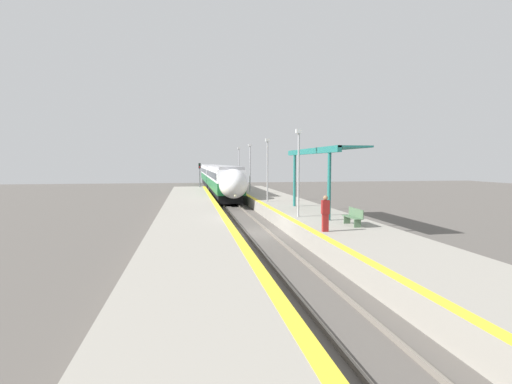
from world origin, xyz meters
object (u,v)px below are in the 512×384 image
(train, at_px, (216,176))
(lamppost_mid, at_px, (267,166))
(lamppost_farthest, at_px, (239,164))
(railway_signal, at_px, (200,175))
(lamppost_far, at_px, (250,165))
(person_waiting, at_px, (325,213))
(platform_bench, at_px, (354,216))
(lamppost_near, at_px, (299,167))

(train, bearing_deg, lamppost_mid, -84.23)
(train, height_order, lamppost_farthest, lamppost_farthest)
(lamppost_mid, bearing_deg, lamppost_farthest, 90.00)
(railway_signal, bearing_deg, lamppost_far, -65.81)
(person_waiting, distance_m, lamppost_farthest, 33.85)
(train, height_order, platform_bench, train)
(lamppost_farthest, bearing_deg, platform_bench, -86.60)
(platform_bench, relative_size, lamppost_near, 0.34)
(platform_bench, bearing_deg, lamppost_near, 116.97)
(person_waiting, distance_m, lamppost_mid, 14.93)
(platform_bench, bearing_deg, person_waiting, -143.89)
(person_waiting, xyz_separation_m, lamppost_farthest, (0.16, 33.78, 2.12))
(person_waiting, distance_m, lamppost_near, 5.69)
(railway_signal, distance_m, lamppost_farthest, 5.48)
(lamppost_farthest, bearing_deg, person_waiting, -90.28)
(train, xyz_separation_m, person_waiting, (2.38, -39.96, -0.38))
(lamppost_far, xyz_separation_m, lamppost_farthest, (0.00, 9.50, 0.00))
(railway_signal, height_order, lamppost_mid, lamppost_mid)
(railway_signal, relative_size, lamppost_mid, 0.78)
(lamppost_far, relative_size, lamppost_farthest, 1.00)
(train, xyz_separation_m, railway_signal, (-2.48, -4.50, 0.34))
(lamppost_mid, bearing_deg, railway_signal, 103.65)
(lamppost_far, height_order, lamppost_farthest, same)
(platform_bench, bearing_deg, lamppost_mid, 98.21)
(platform_bench, xyz_separation_m, railway_signal, (-6.94, 33.94, 1.13))
(lamppost_near, distance_m, lamppost_mid, 9.50)
(train, bearing_deg, platform_bench, -83.38)
(railway_signal, bearing_deg, train, 61.17)
(train, bearing_deg, person_waiting, -86.59)
(lamppost_mid, distance_m, lamppost_far, 9.50)
(lamppost_near, xyz_separation_m, lamppost_mid, (0.00, 9.50, 0.00))
(platform_bench, distance_m, person_waiting, 2.61)
(person_waiting, height_order, lamppost_far, lamppost_far)
(platform_bench, xyz_separation_m, lamppost_mid, (-1.91, 13.26, 2.53))
(lamppost_far, bearing_deg, platform_bench, -85.19)
(platform_bench, height_order, railway_signal, railway_signal)
(train, relative_size, lamppost_mid, 9.24)
(railway_signal, bearing_deg, lamppost_farthest, -18.47)
(lamppost_far, bearing_deg, railway_signal, 114.19)
(train, distance_m, lamppost_near, 34.82)
(lamppost_near, bearing_deg, person_waiting, -91.78)
(lamppost_mid, distance_m, lamppost_farthest, 19.00)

